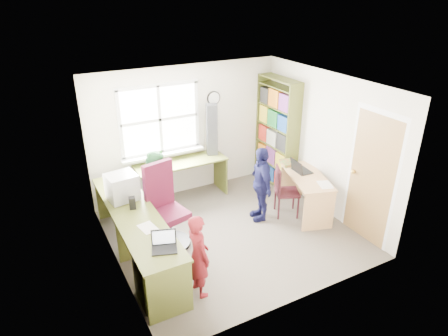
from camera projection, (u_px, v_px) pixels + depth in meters
name	position (u px, v px, depth m)	size (l,w,h in m)	color
room	(229.00, 162.00, 6.00)	(3.64, 3.44, 2.44)	#4C443B
l_desk	(158.00, 241.00, 5.45)	(2.38, 2.95, 0.75)	#5B6227
right_desk	(306.00, 186.00, 6.82)	(0.90, 1.32, 0.70)	tan
bookshelf	(277.00, 135.00, 7.66)	(0.30, 1.02, 2.10)	#5B6227
swivel_chair	(165.00, 211.00, 5.97)	(0.72, 0.72, 1.30)	black
wooden_chair	(283.00, 189.00, 6.75)	(0.51, 0.51, 0.89)	#3C141B
crt_monitor	(122.00, 187.00, 5.81)	(0.46, 0.42, 0.41)	#B0B1B5
laptop_left	(164.00, 244.00, 4.80)	(0.37, 0.34, 0.21)	black
laptop_right	(300.00, 169.00, 6.86)	(0.30, 0.35, 0.23)	black
speaker_a	(132.00, 203.00, 5.62)	(0.11, 0.11, 0.18)	black
speaker_b	(119.00, 185.00, 6.14)	(0.09, 0.09, 0.17)	black
cd_tower	(212.00, 130.00, 7.26)	(0.23, 0.22, 0.96)	black
game_box	(289.00, 163.00, 7.16)	(0.33, 0.33, 0.06)	red
paper_a	(148.00, 228.00, 5.21)	(0.24, 0.31, 0.00)	silver
paper_b	(325.00, 185.00, 6.44)	(0.30, 0.35, 0.00)	silver
potted_plant	(159.00, 157.00, 6.95)	(0.16, 0.13, 0.29)	#31762F
person_red	(198.00, 256.00, 4.97)	(0.42, 0.27, 1.15)	maroon
person_green	(158.00, 189.00, 6.41)	(0.63, 0.49, 1.30)	#2B6D35
person_navy	(261.00, 184.00, 6.58)	(0.76, 0.31, 1.29)	#13143E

